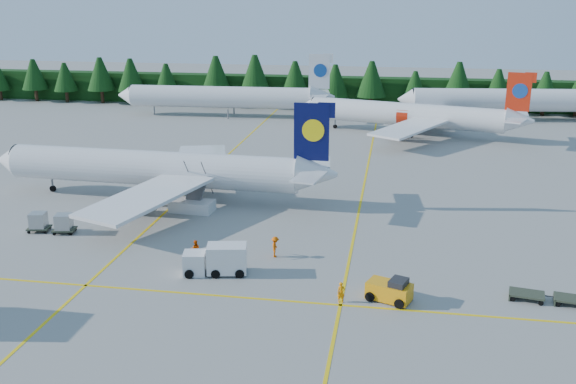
% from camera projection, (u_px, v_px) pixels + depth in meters
% --- Properties ---
extents(ground, '(320.00, 320.00, 0.00)m').
position_uv_depth(ground, '(275.00, 267.00, 53.64)').
color(ground, gray).
rests_on(ground, ground).
extents(taxi_stripe_a, '(0.25, 120.00, 0.01)m').
position_uv_depth(taxi_stripe_a, '(189.00, 190.00, 74.72)').
color(taxi_stripe_a, yellow).
rests_on(taxi_stripe_a, ground).
extents(taxi_stripe_b, '(0.25, 120.00, 0.01)m').
position_uv_depth(taxi_stripe_b, '(361.00, 199.00, 71.53)').
color(taxi_stripe_b, yellow).
rests_on(taxi_stripe_b, ground).
extents(taxi_stripe_cross, '(80.00, 0.25, 0.01)m').
position_uv_depth(taxi_stripe_cross, '(260.00, 299.00, 47.98)').
color(taxi_stripe_cross, yellow).
rests_on(taxi_stripe_cross, ground).
extents(treeline_hedge, '(220.00, 4.00, 6.00)m').
position_uv_depth(treeline_hedge, '(350.00, 92.00, 130.04)').
color(treeline_hedge, black).
rests_on(treeline_hedge, ground).
extents(airliner_navy, '(38.84, 31.94, 11.29)m').
position_uv_depth(airliner_navy, '(147.00, 168.00, 71.04)').
color(airliner_navy, silver).
rests_on(airliner_navy, ground).
extents(airliner_red, '(36.46, 29.61, 10.83)m').
position_uv_depth(airliner_red, '(401.00, 114.00, 104.12)').
color(airliner_red, silver).
rests_on(airliner_red, ground).
extents(airliner_far_left, '(40.24, 5.29, 11.70)m').
position_uv_depth(airliner_far_left, '(214.00, 97.00, 119.71)').
color(airliner_far_left, silver).
rests_on(airliner_far_left, ground).
extents(airliner_far_right, '(41.09, 8.50, 11.97)m').
position_uv_depth(airliner_far_right, '(504.00, 100.00, 115.71)').
color(airliner_far_right, silver).
rests_on(airliner_far_right, ground).
extents(airstairs, '(4.67, 6.34, 4.05)m').
position_uv_depth(airstairs, '(193.00, 202.00, 67.55)').
color(airstairs, silver).
rests_on(airstairs, ground).
extents(service_truck, '(5.37, 2.79, 2.47)m').
position_uv_depth(service_truck, '(215.00, 260.00, 52.04)').
color(service_truck, silver).
rests_on(service_truck, ground).
extents(baggage_tug, '(3.62, 2.74, 1.72)m').
position_uv_depth(baggage_tug, '(390.00, 290.00, 47.53)').
color(baggage_tug, orange).
rests_on(baggage_tug, ground).
extents(dolly_train, '(9.02, 2.65, 0.15)m').
position_uv_depth(dolly_train, '(572.00, 299.00, 46.97)').
color(dolly_train, '#343B2B').
rests_on(dolly_train, ground).
extents(uld_pair, '(4.91, 1.91, 1.57)m').
position_uv_depth(uld_pair, '(51.00, 222.00, 61.23)').
color(uld_pair, '#343B2B').
rests_on(uld_pair, ground).
extents(crew_a, '(0.65, 0.51, 1.58)m').
position_uv_depth(crew_a, '(341.00, 292.00, 47.26)').
color(crew_a, orange).
rests_on(crew_a, ground).
extents(crew_b, '(0.88, 0.74, 1.61)m').
position_uv_depth(crew_b, '(195.00, 249.00, 55.34)').
color(crew_b, '#F14D05').
rests_on(crew_b, ground).
extents(crew_c, '(0.57, 0.80, 1.85)m').
position_uv_depth(crew_c, '(275.00, 247.00, 55.46)').
color(crew_c, '#DD5204').
rests_on(crew_c, ground).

